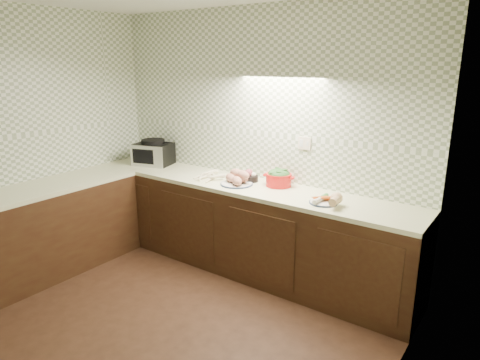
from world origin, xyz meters
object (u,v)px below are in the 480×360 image
Objects in this scene: sweet_potato_plate at (237,179)px; dutch_oven at (279,178)px; parsnip_pile at (204,175)px; toaster_oven at (153,153)px; veg_plate at (329,200)px; onion_bowl at (250,177)px.

dutch_oven reaches higher than sweet_potato_plate.
sweet_potato_plate reaches higher than parsnip_pile.
toaster_oven is 2.29m from veg_plate.
onion_bowl is at bearing -13.65° from toaster_oven.
toaster_oven is at bearing 173.53° from dutch_oven.
veg_plate is at bearing -19.71° from toaster_oven.
onion_bowl is at bearing 168.16° from veg_plate.
dutch_oven is at bearing 14.06° from parsnip_pile.
dutch_oven is at bearing 3.95° from onion_bowl.
dutch_oven is (0.78, 0.19, 0.06)m from parsnip_pile.
dutch_oven is at bearing 160.61° from veg_plate.
onion_bowl is 0.32m from dutch_oven.
onion_bowl is at bearing 174.69° from dutch_oven.
sweet_potato_plate is at bearing -20.91° from toaster_oven.
onion_bowl is 0.56× the size of veg_plate.
sweet_potato_plate is 0.17m from onion_bowl.
toaster_oven is 1.55× the size of dutch_oven.
sweet_potato_plate is (1.29, -0.11, -0.08)m from toaster_oven.
onion_bowl reaches higher than parsnip_pile.
parsnip_pile is at bearing -175.20° from dutch_oven.
toaster_oven is at bearing 172.56° from parsnip_pile.
toaster_oven is 1.65m from dutch_oven.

